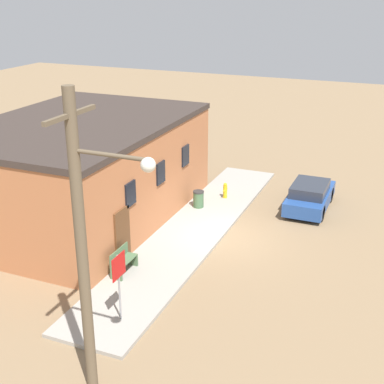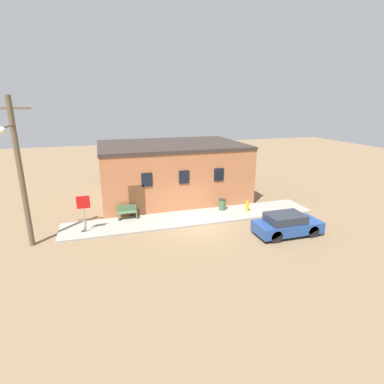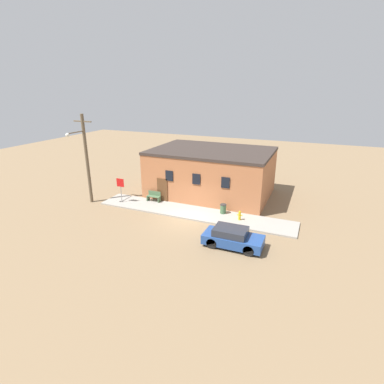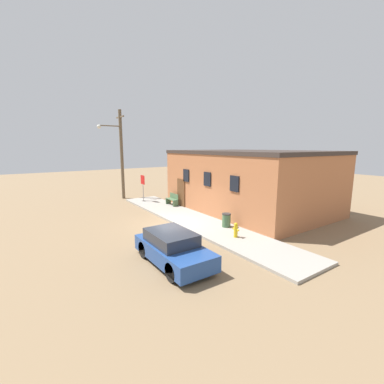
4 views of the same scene
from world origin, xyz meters
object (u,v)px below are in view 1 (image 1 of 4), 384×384
(fire_hydrant, at_px, (225,190))
(trash_bin, at_px, (198,199))
(utility_pole, at_px, (85,243))
(parked_car, at_px, (310,196))
(bench, at_px, (123,261))
(stop_sign, at_px, (119,274))

(fire_hydrant, relative_size, trash_bin, 0.97)
(utility_pole, relative_size, parked_car, 2.02)
(bench, distance_m, parked_car, 9.87)
(stop_sign, relative_size, utility_pole, 0.28)
(fire_hydrant, relative_size, bench, 0.62)
(utility_pole, bearing_deg, trash_bin, 9.40)
(fire_hydrant, relative_size, parked_car, 0.20)
(trash_bin, relative_size, parked_car, 0.20)
(fire_hydrant, xyz_separation_m, stop_sign, (-10.56, -0.37, 1.16))
(bench, bearing_deg, utility_pole, -157.39)
(stop_sign, bearing_deg, utility_pole, -163.06)
(utility_pole, distance_m, parked_car, 14.50)
(fire_hydrant, height_order, trash_bin, trash_bin)
(trash_bin, bearing_deg, parked_car, -66.04)
(trash_bin, bearing_deg, utility_pole, -170.60)
(utility_pole, height_order, parked_car, utility_pole)
(trash_bin, distance_m, parked_car, 5.09)
(trash_bin, height_order, utility_pole, utility_pole)
(bench, distance_m, utility_pole, 6.70)
(fire_hydrant, height_order, utility_pole, utility_pole)
(fire_hydrant, bearing_deg, trash_bin, 154.24)
(fire_hydrant, relative_size, stop_sign, 0.35)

